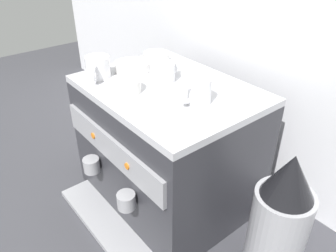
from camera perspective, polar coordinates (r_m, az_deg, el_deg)
name	(u,v)px	position (r m, az deg, el deg)	size (l,w,h in m)	color
ground_plane	(168,193)	(1.31, 0.00, -11.48)	(4.00, 4.00, 0.00)	#38383D
tiled_backsplash_wall	(239,61)	(1.28, 12.18, 10.81)	(2.80, 0.03, 0.92)	silver
espresso_machine	(167,146)	(1.17, -0.17, -3.49)	(0.57, 0.54, 0.45)	#2D2D33
ceramic_cup_0	(163,72)	(1.09, -0.81, 9.31)	(0.08, 0.12, 0.06)	white
ceramic_cup_1	(98,68)	(1.13, -12.00, 9.77)	(0.11, 0.10, 0.07)	white
ceramic_cup_2	(199,91)	(0.95, 5.39, 6.06)	(0.07, 0.11, 0.08)	white
ceramic_bowl_0	(126,86)	(1.03, -7.31, 6.84)	(0.10, 0.10, 0.04)	white
ceramic_bowl_1	(132,67)	(1.18, -6.16, 10.05)	(0.12, 0.12, 0.03)	white
ceramic_bowl_2	(156,58)	(1.25, -2.06, 11.63)	(0.09, 0.09, 0.04)	white
coffee_grinder	(279,222)	(0.99, 18.58, -15.43)	(0.16, 0.16, 0.43)	#939399
milk_pitcher	(110,135)	(1.54, -9.97, -1.60)	(0.11, 0.11, 0.14)	#B7B7BC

